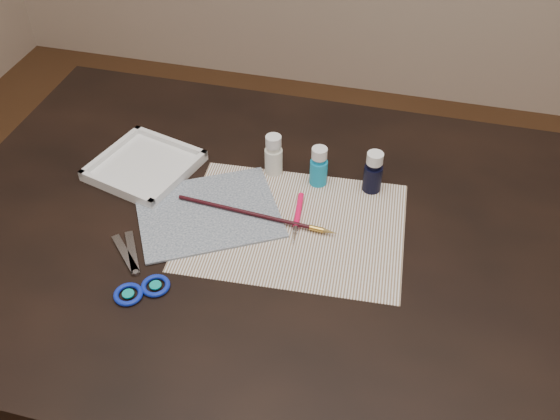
% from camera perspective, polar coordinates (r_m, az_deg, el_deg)
% --- Properties ---
extents(table, '(1.30, 0.90, 0.75)m').
position_cam_1_polar(table, '(1.43, 0.00, -12.62)').
color(table, black).
rests_on(table, ground).
extents(paper, '(0.42, 0.33, 0.00)m').
position_cam_1_polar(paper, '(1.15, 1.27, -1.47)').
color(paper, white).
rests_on(paper, table).
extents(canvas, '(0.33, 0.31, 0.00)m').
position_cam_1_polar(canvas, '(1.18, -6.59, -0.21)').
color(canvas, '#142540').
rests_on(canvas, paper).
extents(paint_bottle_white, '(0.04, 0.04, 0.09)m').
position_cam_1_polar(paint_bottle_white, '(1.25, -0.59, 5.09)').
color(paint_bottle_white, silver).
rests_on(paint_bottle_white, table).
extents(paint_bottle_cyan, '(0.05, 0.05, 0.08)m').
position_cam_1_polar(paint_bottle_cyan, '(1.22, 3.57, 4.01)').
color(paint_bottle_cyan, '#1392C3').
rests_on(paint_bottle_cyan, table).
extents(paint_bottle_navy, '(0.04, 0.04, 0.09)m').
position_cam_1_polar(paint_bottle_navy, '(1.22, 8.52, 3.46)').
color(paint_bottle_navy, black).
rests_on(paint_bottle_navy, table).
extents(paintbrush, '(0.31, 0.03, 0.01)m').
position_cam_1_polar(paintbrush, '(1.16, -2.20, -0.43)').
color(paintbrush, black).
rests_on(paintbrush, canvas).
extents(craft_knife, '(0.03, 0.14, 0.01)m').
position_cam_1_polar(craft_knife, '(1.16, 1.59, -0.77)').
color(craft_knife, '#F30C49').
rests_on(craft_knife, paper).
extents(scissors, '(0.20, 0.20, 0.01)m').
position_cam_1_polar(scissors, '(1.11, -13.62, -5.09)').
color(scissors, silver).
rests_on(scissors, table).
extents(palette_tray, '(0.23, 0.23, 0.02)m').
position_cam_1_polar(palette_tray, '(1.30, -12.28, 4.00)').
color(palette_tray, white).
rests_on(palette_tray, table).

